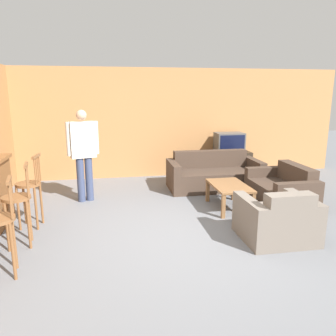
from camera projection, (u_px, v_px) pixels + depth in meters
name	position (u px, v px, depth m)	size (l,w,h in m)	color
ground_plane	(190.00, 239.00, 4.64)	(24.00, 24.00, 0.00)	slate
wall_back	(154.00, 123.00, 7.90)	(9.40, 0.08, 2.60)	#B27A47
bar_chair_near	(0.00, 227.00, 3.57)	(0.43, 0.43, 1.12)	brown
bar_chair_mid	(18.00, 204.00, 4.30)	(0.42, 0.42, 1.12)	brown
bar_chair_far	(30.00, 190.00, 4.94)	(0.41, 0.41, 1.12)	brown
couch_far	(214.00, 175.00, 7.08)	(1.96, 0.90, 0.78)	#423328
armchair_near	(277.00, 221.00, 4.56)	(0.96, 0.86, 0.76)	#70665B
loveseat_right	(282.00, 191.00, 5.97)	(0.83, 1.32, 0.75)	#423328
coffee_table	(229.00, 188.00, 5.79)	(0.60, 0.96, 0.44)	brown
tv_unit	(228.00, 164.00, 8.08)	(1.06, 0.49, 0.61)	#2D2319
tv	(229.00, 142.00, 7.96)	(0.68, 0.44, 0.47)	#4C4C4C
person_by_window	(83.00, 151.00, 6.07)	(0.57, 0.30, 1.72)	#384260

